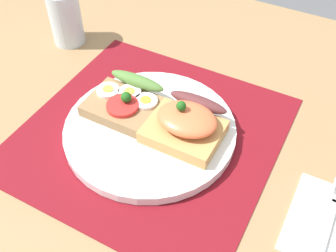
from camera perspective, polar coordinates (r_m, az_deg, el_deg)
ground_plane at (r=60.73cm, az=-2.50°, el=-2.19°), size 120.00×90.00×3.20cm
placemat at (r=59.43cm, az=-2.55°, el=-1.07°), size 36.14×35.92×0.30cm
plate at (r=58.79cm, az=-2.58°, el=-0.50°), size 25.18×25.18×1.44cm
sandwich_egg_tomato at (r=60.33cm, az=-6.10°, el=3.55°), size 10.46×9.50×3.97cm
sandwich_salmon at (r=55.84cm, az=2.65°, el=0.41°), size 10.51×9.84×5.71cm
napkin at (r=54.05cm, az=22.71°, el=-13.02°), size 11.15×12.35×0.60cm
fork at (r=53.65cm, az=22.05°, el=-12.41°), size 1.62×14.80×0.32cm
drinking_glass at (r=77.49cm, az=-14.41°, el=14.74°), size 5.82×5.82×9.97cm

